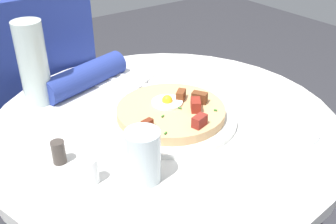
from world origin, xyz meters
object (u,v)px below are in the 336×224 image
at_px(pizza_plate, 171,118).
at_px(bread_plate, 286,129).
at_px(water_glass, 143,156).
at_px(water_bottle, 33,63).
at_px(dining_table, 165,173).
at_px(salt_shaker, 91,171).
at_px(knife, 114,80).
at_px(pepper_shaker, 59,152).
at_px(person_seated, 38,117).
at_px(breakfast_pizza, 172,111).
at_px(fork, 121,75).

bearing_deg(pizza_plate, bread_plate, -46.07).
xyz_separation_m(water_glass, water_bottle, (-0.05, 0.42, 0.05)).
distance_m(dining_table, salt_shaker, 0.33).
height_order(bread_plate, water_bottle, water_bottle).
bearing_deg(knife, pepper_shaker, 106.68).
bearing_deg(salt_shaker, pepper_shaker, 105.54).
xyz_separation_m(person_seated, water_bottle, (-0.06, -0.28, 0.31)).
height_order(breakfast_pizza, salt_shaker, breakfast_pizza).
relative_size(pizza_plate, breakfast_pizza, 1.23).
bearing_deg(person_seated, pizza_plate, -73.23).
bearing_deg(pepper_shaker, water_bottle, 77.99).
distance_m(knife, water_glass, 0.44).
xyz_separation_m(dining_table, pizza_plate, (0.01, -0.01, 0.17)).
height_order(pizza_plate, water_glass, water_glass).
relative_size(pizza_plate, fork, 1.77).
height_order(pizza_plate, pepper_shaker, pepper_shaker).
bearing_deg(pizza_plate, person_seated, 106.77).
bearing_deg(water_glass, pizza_plate, 40.45).
bearing_deg(fork, dining_table, 145.83).
relative_size(bread_plate, fork, 0.84).
distance_m(water_bottle, salt_shaker, 0.38).
bearing_deg(knife, water_bottle, 60.10).
height_order(pizza_plate, water_bottle, water_bottle).
distance_m(person_seated, salt_shaker, 0.69).
xyz_separation_m(knife, water_glass, (-0.16, -0.41, 0.05)).
distance_m(bread_plate, pepper_shaker, 0.51).
distance_m(person_seated, bread_plate, 0.85).
bearing_deg(breakfast_pizza, fork, 85.59).
distance_m(knife, pepper_shaker, 0.38).
xyz_separation_m(dining_table, water_glass, (-0.16, -0.16, 0.22)).
relative_size(dining_table, pepper_shaker, 16.93).
xyz_separation_m(pizza_plate, knife, (-0.01, 0.26, 0.00)).
bearing_deg(bread_plate, breakfast_pizza, 133.88).
relative_size(dining_table, salt_shaker, 15.64).
relative_size(water_bottle, pepper_shaker, 4.32).
relative_size(bread_plate, pepper_shaker, 3.04).
distance_m(person_seated, breakfast_pizza, 0.62).
bearing_deg(pepper_shaker, salt_shaker, -74.46).
height_order(water_glass, salt_shaker, water_glass).
distance_m(pizza_plate, pepper_shaker, 0.28).
height_order(fork, salt_shaker, salt_shaker).
height_order(dining_table, salt_shaker, salt_shaker).
bearing_deg(pizza_plate, pepper_shaker, -179.60).
relative_size(pizza_plate, bread_plate, 2.10).
bearing_deg(breakfast_pizza, pizza_plate, 140.64).
xyz_separation_m(water_glass, pepper_shaker, (-0.11, 0.14, -0.03)).
bearing_deg(dining_table, fork, 83.38).
bearing_deg(pizza_plate, water_glass, -139.55).
bearing_deg(salt_shaker, pizza_plate, 20.65).
bearing_deg(breakfast_pizza, knife, 92.19).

